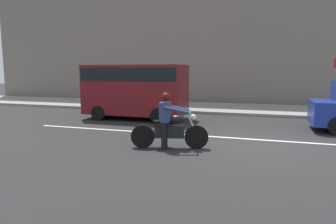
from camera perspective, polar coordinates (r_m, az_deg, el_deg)
name	(u,v)px	position (r m, az deg, el deg)	size (l,w,h in m)	color
ground_plane	(258,147)	(9.13, 16.46, -6.23)	(80.00, 80.00, 0.00)	#262626
sidewalk_slab	(261,110)	(16.99, 17.08, 0.44)	(40.00, 4.40, 0.14)	gray
building_facade	(265,24)	(20.45, 17.77, 15.44)	(40.00, 1.40, 9.97)	slate
lane_marking_stripe	(288,142)	(10.03, 21.63, -5.17)	(18.00, 0.14, 0.01)	silver
motorcycle_with_rider_denim_blue	(169,126)	(8.45, 0.19, -2.56)	(2.12, 0.81, 1.56)	black
parked_van_maroon	(135,88)	(13.58, -6.12, 4.49)	(4.42, 1.96, 2.39)	maroon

